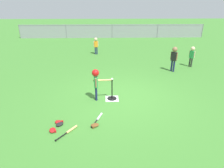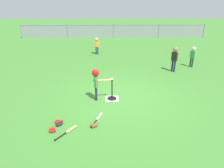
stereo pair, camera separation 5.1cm
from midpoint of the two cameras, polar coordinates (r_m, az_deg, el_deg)
ground_plane at (r=6.74m, az=2.76°, el=-4.05°), size 60.00×60.00×0.00m
home_plate at (r=6.66m, az=-0.22°, el=-4.31°), size 0.44×0.44×0.01m
batting_tee at (r=6.61m, az=-0.22°, el=-3.49°), size 0.32×0.32×0.69m
baseball_on_tee at (r=6.36m, az=-0.23°, el=1.46°), size 0.07×0.07×0.07m
batter_child at (r=6.32m, az=-4.96°, el=1.62°), size 0.63×0.31×1.08m
fielder_deep_left at (r=9.40m, az=17.62°, el=7.90°), size 0.26×0.27×1.17m
fielder_deep_right at (r=10.43m, az=22.32°, el=8.18°), size 0.22×0.25×1.02m
fielder_deep_center at (r=12.09m, az=-4.87°, el=11.73°), size 0.30×0.20×1.02m
spare_bat_silver at (r=5.61m, az=-4.27°, el=-9.92°), size 0.31×0.69×0.06m
spare_bat_wood at (r=5.24m, az=-12.63°, el=-13.25°), size 0.47×0.61×0.06m
glove_by_plate at (r=5.54m, az=-15.40°, el=-11.27°), size 0.26×0.27×0.07m
glove_near_bats at (r=5.36m, az=-17.31°, el=-12.82°), size 0.22×0.25×0.07m
glove_tossed_aside at (r=5.32m, az=-5.37°, el=-11.97°), size 0.26×0.23×0.07m
glove_outfield_drop at (r=5.62m, az=-15.64°, el=-10.73°), size 0.27×0.25×0.07m
outfield_fence at (r=17.57m, az=-0.04°, el=15.39°), size 16.06×0.06×1.15m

